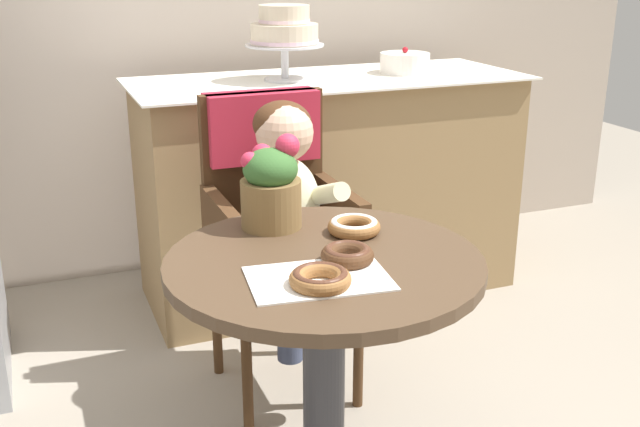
{
  "coord_description": "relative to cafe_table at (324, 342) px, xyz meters",
  "views": [
    {
      "loc": [
        -0.59,
        -1.45,
        1.37
      ],
      "look_at": [
        0.05,
        0.15,
        0.77
      ],
      "focal_mm": 42.44,
      "sensor_mm": 36.0,
      "label": 1
    }
  ],
  "objects": [
    {
      "name": "cafe_table",
      "position": [
        0.0,
        0.0,
        0.0
      ],
      "size": [
        0.72,
        0.72,
        0.72
      ],
      "color": "#4C3826",
      "rests_on": "ground"
    },
    {
      "name": "wicker_chair",
      "position": [
        0.11,
        0.71,
        0.13
      ],
      "size": [
        0.42,
        0.45,
        0.95
      ],
      "rotation": [
        0.0,
        0.0,
        -0.07
      ],
      "color": "#472D19",
      "rests_on": "ground"
    },
    {
      "name": "seated_child",
      "position": [
        0.11,
        0.56,
        0.17
      ],
      "size": [
        0.27,
        0.32,
        0.73
      ],
      "color": "beige",
      "rests_on": "ground"
    },
    {
      "name": "paper_napkin",
      "position": [
        -0.06,
        -0.11,
        0.21
      ],
      "size": [
        0.32,
        0.23,
        0.0
      ],
      "primitive_type": "cube",
      "rotation": [
        0.0,
        0.0,
        -0.12
      ],
      "color": "white",
      "rests_on": "cafe_table"
    },
    {
      "name": "donut_front",
      "position": [
        0.04,
        -0.05,
        0.23
      ],
      "size": [
        0.12,
        0.12,
        0.04
      ],
      "color": "#4C2D19",
      "rests_on": "cafe_table"
    },
    {
      "name": "donut_mid",
      "position": [
        0.13,
        0.12,
        0.23
      ],
      "size": [
        0.13,
        0.13,
        0.03
      ],
      "color": "#936033",
      "rests_on": "cafe_table"
    },
    {
      "name": "donut_side",
      "position": [
        -0.07,
        -0.14,
        0.23
      ],
      "size": [
        0.13,
        0.13,
        0.04
      ],
      "color": "#936033",
      "rests_on": "cafe_table"
    },
    {
      "name": "flower_vase",
      "position": [
        -0.04,
        0.24,
        0.32
      ],
      "size": [
        0.15,
        0.16,
        0.23
      ],
      "color": "brown",
      "rests_on": "cafe_table"
    },
    {
      "name": "display_counter",
      "position": [
        0.55,
        1.3,
        -0.05
      ],
      "size": [
        1.56,
        0.62,
        0.9
      ],
      "color": "#93754C",
      "rests_on": "ground"
    },
    {
      "name": "tiered_cake_stand",
      "position": [
        0.37,
        1.3,
        0.58
      ],
      "size": [
        0.3,
        0.3,
        0.28
      ],
      "color": "silver",
      "rests_on": "display_counter"
    },
    {
      "name": "round_layer_cake",
      "position": [
        0.88,
        1.3,
        0.43
      ],
      "size": [
        0.2,
        0.2,
        0.11
      ],
      "color": "white",
      "rests_on": "display_counter"
    }
  ]
}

